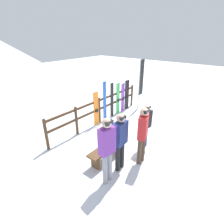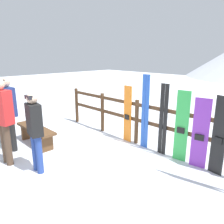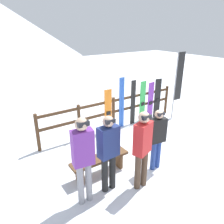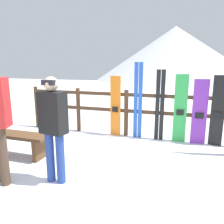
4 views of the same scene
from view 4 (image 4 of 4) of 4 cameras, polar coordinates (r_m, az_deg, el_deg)
The scene contains 11 objects.
ground_plane at distance 3.58m, azimuth -5.19°, elevation -16.03°, with size 40.00×40.00×0.00m, color white.
mountain_backdrop at distance 27.04m, azimuth 16.02°, elevation 14.48°, with size 18.00×18.00×6.00m.
fence at distance 5.24m, azimuth 3.73°, elevation 0.85°, with size 5.20×0.10×1.12m.
bench at distance 4.50m, azimuth -24.21°, elevation -6.41°, with size 1.42×0.36×0.45m.
person_black at distance 3.17m, azimuth -15.10°, elevation -2.70°, with size 0.41×0.27×1.54m.
snowboard_orange at distance 5.24m, azimuth 0.90°, elevation 1.47°, with size 0.26×0.07×1.44m.
ski_pair_blue at distance 5.08m, azimuth 6.80°, elevation 2.89°, with size 0.19×0.02×1.76m.
ski_pair_black at distance 5.02m, azimuth 12.37°, elevation 1.65°, with size 0.20×0.02×1.60m.
snowboard_green at distance 5.01m, azimuth 17.41°, elevation 0.74°, with size 0.28×0.08×1.50m.
snowboard_purple at distance 5.03m, azimuth 21.91°, elevation -0.10°, with size 0.31×0.10×1.41m.
snowboard_black_stripe at distance 5.06m, azimuth 25.88°, elevation 0.12°, with size 0.27×0.09×1.49m.
Camera 4 is at (1.28, -2.89, 1.69)m, focal length 35.00 mm.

